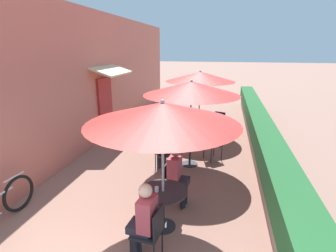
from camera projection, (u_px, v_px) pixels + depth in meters
cafe_facade_wall at (107, 76)px, 9.34m from camera, size 0.98×14.33×4.20m
planter_hedge at (258, 127)px, 8.72m from camera, size 0.60×13.33×1.01m
patio_table_near at (163, 200)px, 4.52m from camera, size 0.84×0.84×0.72m
patio_umbrella_near at (163, 113)px, 4.07m from camera, size 2.46×2.46×2.30m
cafe_chair_near_left at (172, 180)px, 5.24m from camera, size 0.44×0.44×0.87m
seated_patron_near_left at (177, 173)px, 5.16m from camera, size 0.43×0.36×1.25m
cafe_chair_near_right at (151, 230)px, 3.81m from camera, size 0.44×0.44×0.87m
seated_patron_near_right at (144, 218)px, 3.79m from camera, size 0.43×0.36×1.25m
coffee_cup_near at (157, 189)px, 4.42m from camera, size 0.07×0.07×0.09m
patio_table_mid at (190, 146)px, 7.01m from camera, size 0.84×0.84×0.72m
patio_umbrella_mid at (191, 88)px, 6.57m from camera, size 2.46×2.46×2.30m
cafe_chair_mid_left at (166, 152)px, 6.63m from camera, size 0.56×0.56×0.87m
seated_patron_mid_left at (164, 145)px, 6.68m from camera, size 0.50×0.51×1.25m
cafe_chair_mid_right at (211, 141)px, 7.41m from camera, size 0.56×0.56×0.87m
coffee_cup_mid at (188, 138)px, 6.92m from camera, size 0.07×0.07×0.09m
patio_table_far at (199, 119)px, 9.68m from camera, size 0.84×0.84×0.72m
patio_umbrella_far at (200, 77)px, 9.24m from camera, size 2.46×2.46×2.30m
cafe_chair_far_left at (180, 117)px, 10.05m from camera, size 0.52×0.52×0.87m
cafe_chair_far_right at (219, 122)px, 9.33m from camera, size 0.52×0.52×0.87m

